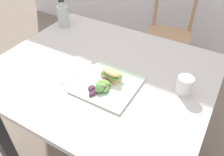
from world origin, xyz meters
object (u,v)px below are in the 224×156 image
(dining_table, at_px, (102,86))
(fork_on_napkin, at_px, (74,67))
(sandwich_half_front, at_px, (111,74))
(plate_lunch, at_px, (108,85))
(cup_extra_side, at_px, (184,85))
(chair_wooden_far, at_px, (168,34))
(bottle_cold_brew, at_px, (63,17))

(dining_table, distance_m, fork_on_napkin, 0.20)
(fork_on_napkin, bearing_deg, sandwich_half_front, 2.82)
(plate_lunch, xyz_separation_m, sandwich_half_front, (-0.01, 0.04, 0.03))
(cup_extra_side, bearing_deg, sandwich_half_front, -163.99)
(chair_wooden_far, distance_m, bottle_cold_brew, 1.01)
(plate_lunch, bearing_deg, dining_table, 136.04)
(chair_wooden_far, bearing_deg, cup_extra_side, -69.31)
(cup_extra_side, bearing_deg, fork_on_napkin, -169.17)
(sandwich_half_front, height_order, bottle_cold_brew, bottle_cold_brew)
(fork_on_napkin, relative_size, cup_extra_side, 2.12)
(cup_extra_side, bearing_deg, chair_wooden_far, 110.69)
(cup_extra_side, bearing_deg, dining_table, -173.77)
(sandwich_half_front, bearing_deg, chair_wooden_far, 92.27)
(sandwich_half_front, relative_size, bottle_cold_brew, 0.60)
(dining_table, xyz_separation_m, fork_on_napkin, (-0.14, -0.06, 0.13))
(chair_wooden_far, bearing_deg, sandwich_half_front, -87.73)
(chair_wooden_far, height_order, plate_lunch, chair_wooden_far)
(bottle_cold_brew, bearing_deg, fork_on_napkin, -45.14)
(dining_table, height_order, chair_wooden_far, chair_wooden_far)
(chair_wooden_far, xyz_separation_m, cup_extra_side, (0.39, -1.03, 0.34))
(chair_wooden_far, bearing_deg, fork_on_napkin, -99.32)
(sandwich_half_front, xyz_separation_m, cup_extra_side, (0.34, 0.10, 0.01))
(chair_wooden_far, relative_size, cup_extra_side, 9.93)
(dining_table, xyz_separation_m, bottle_cold_brew, (-0.49, 0.29, 0.19))
(sandwich_half_front, distance_m, cup_extra_side, 0.36)
(plate_lunch, height_order, bottle_cold_brew, bottle_cold_brew)
(chair_wooden_far, relative_size, fork_on_napkin, 4.69)
(bottle_cold_brew, bearing_deg, plate_lunch, -33.30)
(plate_lunch, distance_m, sandwich_half_front, 0.06)
(plate_lunch, height_order, cup_extra_side, cup_extra_side)
(dining_table, distance_m, sandwich_half_front, 0.19)
(dining_table, distance_m, chair_wooden_far, 1.09)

